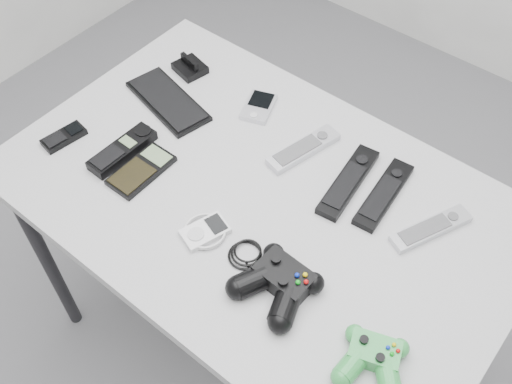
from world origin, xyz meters
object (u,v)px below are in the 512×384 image
Objects in this scene: mp3_player at (205,231)px; controller_green at (373,358)px; mobile_phone at (64,137)px; calculator at (141,170)px; pda_keyboard at (168,101)px; remote_black_a at (348,181)px; desk at (260,212)px; cordless_handset at (122,150)px; controller_black at (279,282)px; remote_silver_a at (304,148)px; remote_black_b at (384,194)px; remote_silver_b at (431,228)px; pda at (259,106)px.

controller_green reaches higher than mp3_player.
mobile_phone is 0.23m from calculator.
controller_green is (0.78, -0.27, 0.01)m from pda_keyboard.
pda_keyboard is at bearing 179.96° from remote_black_a.
controller_green is at bearing -23.96° from desk.
cordless_handset reaches higher than mp3_player.
controller_black is 0.23m from controller_green.
cordless_handset reaches higher than mobile_phone.
desk is 7.36× the size of calculator.
remote_silver_a is 0.22m from remote_black_b.
remote_black_b is 1.13× the size of remote_silver_b.
remote_silver_a reaches higher than remote_silver_b.
remote_black_b is at bearing 31.26° from calculator.
controller_green is (0.19, -0.35, 0.01)m from remote_black_b.
calculator is at bearing -154.11° from desk.
mobile_phone is (-0.83, -0.32, -0.00)m from remote_silver_b.
desk is 0.39m from pda_keyboard.
cordless_handset is at bearing -134.71° from remote_silver_b.
calculator is (0.22, 0.04, -0.00)m from mobile_phone.
pda_keyboard is 0.92× the size of controller_black.
remote_black_a is 0.70m from mobile_phone.
remote_silver_a reaches higher than pda_keyboard.
remote_silver_b is at bearing 64.63° from controller_black.
pda_keyboard is 2.34× the size of pda.
desk is 0.18m from mp3_player.
remote_black_a is (0.51, 0.06, 0.00)m from pda_keyboard.
remote_black_a is 0.32m from controller_black.
desk is at bearing -75.85° from remote_silver_a.
controller_black reaches higher than remote_black_b.
controller_black is at bearing 8.90° from mobile_phone.
remote_black_b is at bearing 34.43° from mobile_phone.
cordless_handset is 1.12× the size of calculator.
mp3_player is (0.31, -0.05, -0.00)m from cordless_handset.
remote_black_b is 0.78m from mobile_phone.
pda_keyboard is at bearing -177.52° from remote_black_b.
cordless_handset is at bearing 30.10° from mobile_phone.
mobile_phone is at bearing -160.71° from desk.
remote_black_a is (0.14, 0.15, 0.08)m from desk.
remote_black_b is at bearing 20.81° from pda_keyboard.
pda_keyboard is 1.28× the size of remote_silver_a.
controller_black reaches higher than controller_green.
calculator is 0.44m from controller_black.
remote_black_b is 0.62m from cordless_handset.
cordless_handset is (-0.55, -0.28, 0.00)m from remote_black_b.
controller_green reaches higher than remote_black_b.
controller_black is (0.44, -0.04, 0.02)m from calculator.
controller_black is (0.66, 0.00, 0.02)m from mobile_phone.
remote_black_a is 2.14× the size of mobile_phone.
controller_green is (0.67, -0.06, 0.01)m from calculator.
pda_keyboard and calculator have the same top height.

